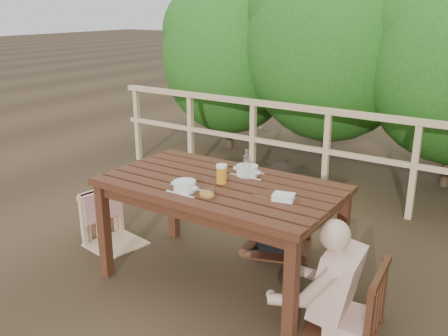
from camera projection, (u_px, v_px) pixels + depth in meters
The scene contains 16 objects.
ground at pixel (220, 280), 3.82m from camera, with size 60.00×60.00×0.00m, color #453320.
table at pixel (220, 234), 3.70m from camera, with size 1.71×0.96×0.79m, color #3E1F12.
chair_left at pixel (113, 198), 4.25m from camera, with size 0.44×0.44×0.89m, color tan.
chair_far at pixel (282, 193), 4.15m from camera, with size 0.52×0.52×1.04m, color #3E1F12.
chair_right at pixel (349, 266), 3.12m from camera, with size 0.46×0.46×0.92m, color #3E1F12.
woman at pixel (283, 181), 4.13m from camera, with size 0.51×0.62×1.25m, color black, non-canonical shape.
diner_right at pixel (356, 244), 3.05m from camera, with size 0.50×0.61×1.24m, color #E1AD99, non-canonical shape.
railing at pixel (326, 155), 5.24m from camera, with size 5.60×0.10×1.01m, color tan.
hedge_row at pixel (410, 16), 5.55m from camera, with size 6.60×1.60×3.80m, color #215517, non-canonical shape.
soup_near at pixel (185, 187), 3.40m from camera, with size 0.26×0.26×0.09m, color white.
soup_far at pixel (247, 171), 3.71m from camera, with size 0.28×0.28×0.09m, color white.
bread_roll at pixel (207, 195), 3.29m from camera, with size 0.11×0.09×0.07m, color #935B22.
beer_glass at pixel (222, 175), 3.54m from camera, with size 0.08×0.08×0.15m, color orange.
bottle at pixel (247, 165), 3.62m from camera, with size 0.06×0.06×0.23m, color white.
tumbler at pixel (212, 193), 3.31m from camera, with size 0.06×0.06×0.07m, color silver.
butter_tub at pixel (284, 198), 3.23m from camera, with size 0.14×0.10×0.06m, color white.
Camera 1 is at (1.89, -2.78, 2.02)m, focal length 39.80 mm.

